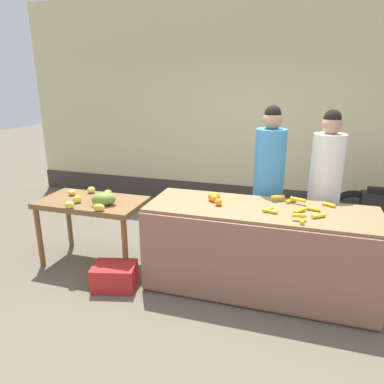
{
  "coord_description": "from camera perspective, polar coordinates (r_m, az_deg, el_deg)",
  "views": [
    {
      "loc": [
        0.81,
        -3.34,
        2.08
      ],
      "look_at": [
        -0.26,
        0.15,
        0.94
      ],
      "focal_mm": 33.34,
      "sensor_mm": 36.0,
      "label": 1
    }
  ],
  "objects": [
    {
      "name": "produce_sack",
      "position": [
        4.62,
        -1.75,
        -5.82
      ],
      "size": [
        0.3,
        0.36,
        0.53
      ],
      "primitive_type": "ellipsoid",
      "rotation": [
        0.0,
        0.0,
        1.57
      ],
      "color": "tan",
      "rests_on": "ground"
    },
    {
      "name": "vendor_woman_blue_shirt",
      "position": [
        4.15,
        12.07,
        0.8
      ],
      "size": [
        0.34,
        0.34,
        1.84
      ],
      "color": "#33333D",
      "rests_on": "ground"
    },
    {
      "name": "orange_pile",
      "position": [
        3.66,
        3.69,
        -0.98
      ],
      "size": [
        0.18,
        0.22,
        0.09
      ],
      "color": "orange",
      "rests_on": "fruit_stall_counter"
    },
    {
      "name": "mango_papaya_pile",
      "position": [
        4.05,
        -14.73,
        -1.06
      ],
      "size": [
        0.75,
        0.65,
        0.14
      ],
      "color": "gold",
      "rests_on": "side_table_wooden"
    },
    {
      "name": "side_table_wooden",
      "position": [
        4.25,
        -15.69,
        -2.55
      ],
      "size": [
        1.19,
        0.66,
        0.78
      ],
      "color": "brown",
      "rests_on": "ground"
    },
    {
      "name": "ground_plane",
      "position": [
        4.02,
        3.06,
        -13.89
      ],
      "size": [
        24.0,
        24.0,
        0.0
      ],
      "primitive_type": "plane",
      "color": "#665B4C"
    },
    {
      "name": "vendor_woman_white_shirt",
      "position": [
        4.2,
        20.37,
        -0.0
      ],
      "size": [
        0.34,
        0.34,
        1.8
      ],
      "color": "#33333D",
      "rests_on": "ground"
    },
    {
      "name": "market_wall_back",
      "position": [
        6.04,
        9.64,
        13.3
      ],
      "size": [
        8.15,
        0.23,
        3.43
      ],
      "color": "beige",
      "rests_on": "ground"
    },
    {
      "name": "fruit_stall_counter",
      "position": [
        3.72,
        10.57,
        -9.06
      ],
      "size": [
        2.25,
        0.8,
        0.89
      ],
      "color": "olive",
      "rests_on": "ground"
    },
    {
      "name": "banana_bunch_pile",
      "position": [
        3.55,
        16.39,
        -2.5
      ],
      "size": [
        0.68,
        0.65,
        0.07
      ],
      "color": "gold",
      "rests_on": "fruit_stall_counter"
    },
    {
      "name": "produce_crate",
      "position": [
        3.91,
        -12.29,
        -13.03
      ],
      "size": [
        0.5,
        0.42,
        0.26
      ],
      "primitive_type": "cube",
      "rotation": [
        0.0,
        0.0,
        0.25
      ],
      "color": "red",
      "rests_on": "ground"
    }
  ]
}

